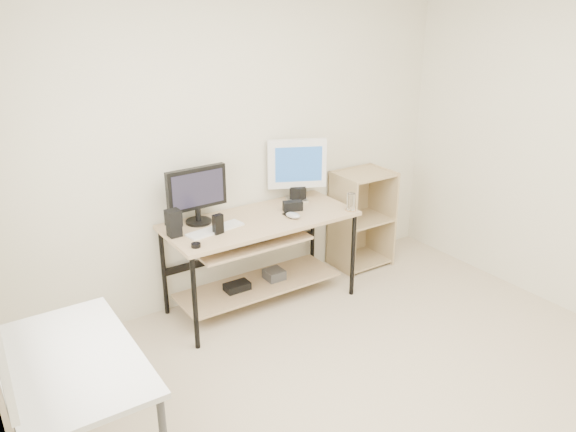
# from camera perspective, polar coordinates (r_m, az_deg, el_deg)

# --- Properties ---
(room) EXTENTS (4.01, 4.01, 2.62)m
(room) POSITION_cam_1_polar(r_m,az_deg,el_deg) (2.87, 11.31, -0.11)
(room) COLOR #C6B498
(room) RESTS_ON ground
(desk) EXTENTS (1.50, 0.65, 0.75)m
(desk) POSITION_cam_1_polar(r_m,az_deg,el_deg) (4.42, -3.08, -2.83)
(desk) COLOR tan
(desk) RESTS_ON ground
(side_table) EXTENTS (0.60, 1.00, 0.75)m
(side_table) POSITION_cam_1_polar(r_m,az_deg,el_deg) (2.97, -21.00, -14.56)
(side_table) COLOR silver
(side_table) RESTS_ON ground
(shelf_unit) EXTENTS (0.50, 0.40, 0.90)m
(shelf_unit) POSITION_cam_1_polar(r_m,az_deg,el_deg) (5.21, 7.22, -0.16)
(shelf_unit) COLOR tan
(shelf_unit) RESTS_ON ground
(black_monitor) EXTENTS (0.47, 0.20, 0.43)m
(black_monitor) POSITION_cam_1_polar(r_m,az_deg,el_deg) (4.22, -9.24, 2.44)
(black_monitor) COLOR black
(black_monitor) RESTS_ON desk
(white_imac) EXTENTS (0.46, 0.25, 0.52)m
(white_imac) POSITION_cam_1_polar(r_m,az_deg,el_deg) (4.65, 0.93, 5.15)
(white_imac) COLOR silver
(white_imac) RESTS_ON desk
(keyboard) EXTENTS (0.46, 0.19, 0.02)m
(keyboard) POSITION_cam_1_polar(r_m,az_deg,el_deg) (4.15, -7.39, -1.37)
(keyboard) COLOR silver
(keyboard) RESTS_ON desk
(mouse) EXTENTS (0.12, 0.15, 0.04)m
(mouse) POSITION_cam_1_polar(r_m,az_deg,el_deg) (4.34, 0.51, 0.07)
(mouse) COLOR #B6B6BB
(mouse) RESTS_ON desk
(center_speaker) EXTENTS (0.17, 0.12, 0.08)m
(center_speaker) POSITION_cam_1_polar(r_m,az_deg,el_deg) (4.49, 0.49, 1.04)
(center_speaker) COLOR black
(center_speaker) RESTS_ON desk
(speaker_left) EXTENTS (0.10, 0.10, 0.20)m
(speaker_left) POSITION_cam_1_polar(r_m,az_deg,el_deg) (4.07, -11.53, -0.66)
(speaker_left) COLOR black
(speaker_left) RESTS_ON desk
(speaker_right) EXTENTS (0.13, 0.13, 0.12)m
(speaker_right) POSITION_cam_1_polar(r_m,az_deg,el_deg) (4.71, 1.02, 2.29)
(speaker_right) COLOR black
(speaker_right) RESTS_ON desk
(audio_controller) EXTENTS (0.08, 0.06, 0.15)m
(audio_controller) POSITION_cam_1_polar(r_m,az_deg,el_deg) (4.07, -7.13, -0.82)
(audio_controller) COLOR black
(audio_controller) RESTS_ON desk
(volume_puck) EXTENTS (0.08, 0.08, 0.03)m
(volume_puck) POSITION_cam_1_polar(r_m,az_deg,el_deg) (3.89, -9.33, -2.95)
(volume_puck) COLOR black
(volume_puck) RESTS_ON desk
(smartphone) EXTENTS (0.07, 0.12, 0.01)m
(smartphone) POSITION_cam_1_polar(r_m,az_deg,el_deg) (4.39, 0.20, 0.08)
(smartphone) COLOR black
(smartphone) RESTS_ON desk
(coaster) EXTENTS (0.09, 0.09, 0.01)m
(coaster) POSITION_cam_1_polar(r_m,az_deg,el_deg) (4.54, 6.37, 0.63)
(coaster) COLOR #986D44
(coaster) RESTS_ON desk
(drinking_glass) EXTENTS (0.07, 0.07, 0.14)m
(drinking_glass) POSITION_cam_1_polar(r_m,az_deg,el_deg) (4.51, 6.41, 1.47)
(drinking_glass) COLOR white
(drinking_glass) RESTS_ON coaster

